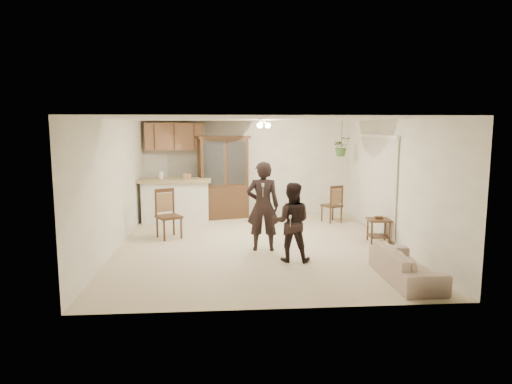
{
  "coord_description": "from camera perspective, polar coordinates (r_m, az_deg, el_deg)",
  "views": [
    {
      "loc": [
        -0.72,
        -8.88,
        2.36
      ],
      "look_at": [
        -0.01,
        0.4,
        1.02
      ],
      "focal_mm": 32.0,
      "sensor_mm": 36.0,
      "label": 1
    }
  ],
  "objects": [
    {
      "name": "breakfast_bar",
      "position": [
        11.44,
        -10.0,
        -1.27
      ],
      "size": [
        1.6,
        0.55,
        1.0
      ],
      "primitive_type": "cube",
      "color": "white",
      "rests_on": "floor"
    },
    {
      "name": "controller_adult",
      "position": [
        8.2,
        0.87,
        0.88
      ],
      "size": [
        0.06,
        0.15,
        0.05
      ],
      "primitive_type": "cube",
      "rotation": [
        0.0,
        0.0,
        3.05
      ],
      "color": "white",
      "rests_on": "adult"
    },
    {
      "name": "upper_cabinets",
      "position": [
        12.01,
        -10.1,
        6.85
      ],
      "size": [
        1.5,
        0.34,
        0.7
      ],
      "primitive_type": "cube",
      "color": "#996843",
      "rests_on": "wall_back"
    },
    {
      "name": "ceiling_fixture",
      "position": [
        10.12,
        0.84,
        8.44
      ],
      "size": [
        0.36,
        0.36,
        0.2
      ],
      "primitive_type": null,
      "color": "#FFE4BF",
      "rests_on": "ceiling"
    },
    {
      "name": "child",
      "position": [
        8.03,
        4.45,
        -3.93
      ],
      "size": [
        0.75,
        0.64,
        1.35
      ],
      "primitive_type": "imported",
      "rotation": [
        0.0,
        0.0,
        2.92
      ],
      "color": "black",
      "rests_on": "floor"
    },
    {
      "name": "side_table",
      "position": [
        9.68,
        15.06,
        -4.63
      ],
      "size": [
        0.49,
        0.49,
        0.55
      ],
      "rotation": [
        0.0,
        0.0,
        -0.09
      ],
      "color": "#372114",
      "rests_on": "floor"
    },
    {
      "name": "wall_left",
      "position": [
        9.18,
        -17.13,
        0.89
      ],
      "size": [
        0.02,
        6.5,
        2.5
      ],
      "primitive_type": "cube",
      "color": "white",
      "rests_on": "ground"
    },
    {
      "name": "wall_front",
      "position": [
        5.78,
        2.85,
        -2.88
      ],
      "size": [
        5.5,
        0.02,
        2.5
      ],
      "primitive_type": "cube",
      "color": "white",
      "rests_on": "ground"
    },
    {
      "name": "vertical_blinds",
      "position": [
        10.44,
        14.83,
        1.0
      ],
      "size": [
        0.06,
        2.3,
        2.1
      ],
      "primitive_type": null,
      "color": "beige",
      "rests_on": "wall_right"
    },
    {
      "name": "adult",
      "position": [
        8.66,
        0.86,
        -1.5
      ],
      "size": [
        0.69,
        0.49,
        1.8
      ],
      "primitive_type": "imported",
      "rotation": [
        0.0,
        0.0,
        3.05
      ],
      "color": "black",
      "rests_on": "floor"
    },
    {
      "name": "chair_hutch_right",
      "position": [
        11.49,
        9.42,
        -2.42
      ],
      "size": [
        0.54,
        0.54,
        0.93
      ],
      "rotation": [
        0.0,
        0.0,
        3.57
      ],
      "color": "#372114",
      "rests_on": "floor"
    },
    {
      "name": "wall_back",
      "position": [
        12.2,
        -0.99,
        2.99
      ],
      "size": [
        5.5,
        0.02,
        2.5
      ],
      "primitive_type": "cube",
      "color": "white",
      "rests_on": "ground"
    },
    {
      "name": "chair_hutch_left",
      "position": [
        11.96,
        -5.92,
        -1.77
      ],
      "size": [
        0.62,
        0.62,
        1.05
      ],
      "rotation": [
        0.0,
        0.0,
        -0.47
      ],
      "color": "#372114",
      "rests_on": "floor"
    },
    {
      "name": "plant_cord",
      "position": [
        11.68,
        10.68,
        7.16
      ],
      "size": [
        0.01,
        0.01,
        0.65
      ],
      "primitive_type": "cylinder",
      "color": "black",
      "rests_on": "ceiling"
    },
    {
      "name": "china_hutch",
      "position": [
        11.76,
        -4.13,
        1.78
      ],
      "size": [
        1.43,
        0.82,
        2.12
      ],
      "rotation": [
        0.0,
        0.0,
        0.24
      ],
      "color": "#372114",
      "rests_on": "floor"
    },
    {
      "name": "hanging_plant",
      "position": [
        11.69,
        10.64,
        5.57
      ],
      "size": [
        0.43,
        0.37,
        0.48
      ],
      "primitive_type": "imported",
      "color": "#2A5221",
      "rests_on": "ceiling"
    },
    {
      "name": "chair_bar",
      "position": [
        9.87,
        -10.82,
        -4.02
      ],
      "size": [
        0.63,
        0.63,
        1.04
      ],
      "rotation": [
        0.0,
        0.0,
        0.52
      ],
      "color": "#372114",
      "rests_on": "floor"
    },
    {
      "name": "bar_top",
      "position": [
        11.36,
        -10.07,
        1.47
      ],
      "size": [
        1.75,
        0.7,
        0.08
      ],
      "primitive_type": "cube",
      "color": "tan",
      "rests_on": "breakfast_bar"
    },
    {
      "name": "sofa",
      "position": [
        7.45,
        18.29,
        -7.74
      ],
      "size": [
        0.74,
        1.88,
        0.73
      ],
      "primitive_type": "imported",
      "rotation": [
        0.0,
        0.0,
        1.57
      ],
      "color": "beige",
      "rests_on": "floor"
    },
    {
      "name": "wall_right",
      "position": [
        9.6,
        16.84,
        1.21
      ],
      "size": [
        0.02,
        6.5,
        2.5
      ],
      "primitive_type": "cube",
      "color": "white",
      "rests_on": "ground"
    },
    {
      "name": "controller_child",
      "position": [
        7.68,
        4.32,
        -3.11
      ],
      "size": [
        0.06,
        0.13,
        0.04
      ],
      "primitive_type": "cube",
      "rotation": [
        0.0,
        0.0,
        2.92
      ],
      "color": "white",
      "rests_on": "child"
    },
    {
      "name": "floor",
      "position": [
        9.22,
        0.24,
        -6.63
      ],
      "size": [
        6.5,
        6.5,
        0.0
      ],
      "primitive_type": "plane",
      "color": "#C5B295",
      "rests_on": "ground"
    },
    {
      "name": "ceiling",
      "position": [
        8.91,
        0.25,
        9.11
      ],
      "size": [
        5.5,
        6.5,
        0.02
      ],
      "primitive_type": "cube",
      "color": "white",
      "rests_on": "wall_back"
    }
  ]
}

